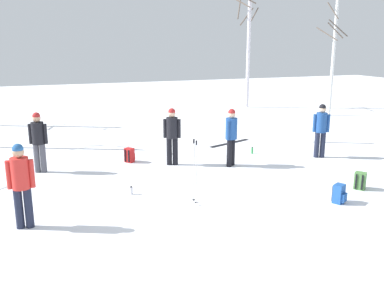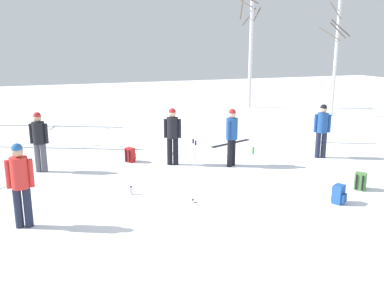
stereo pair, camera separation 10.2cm
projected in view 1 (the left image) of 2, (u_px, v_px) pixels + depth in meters
name	position (u px, v px, depth m)	size (l,w,h in m)	color
ground_plane	(231.00, 204.00, 9.45)	(60.00, 60.00, 0.00)	white
person_0	(172.00, 133.00, 12.27)	(0.48, 0.34, 1.72)	black
person_1	(321.00, 127.00, 13.08)	(0.48, 0.34, 1.72)	#1E2338
person_2	(231.00, 134.00, 12.17)	(0.44, 0.35, 1.72)	black
person_3	(38.00, 138.00, 11.55)	(0.50, 0.34, 1.72)	#4C4C56
person_4	(21.00, 181.00, 8.03)	(0.52, 0.34, 1.72)	#1E2338
ski_pair_planted_0	(314.00, 119.00, 15.09)	(0.13, 0.15, 1.75)	white
ski_pair_lying_1	(230.00, 143.00, 15.13)	(1.82, 0.83, 0.05)	black
ski_poles_0	(172.00, 132.00, 13.34)	(0.07, 0.26, 1.44)	#B2B2BC
ski_poles_1	(195.00, 170.00, 9.27)	(0.07, 0.27, 1.50)	#B2B2BC
backpack_0	(339.00, 194.00, 9.48)	(0.32, 0.34, 0.44)	#1E4C99
backpack_1	(130.00, 155.00, 12.73)	(0.34, 0.34, 0.44)	red
backpack_2	(360.00, 181.00, 10.37)	(0.34, 0.34, 0.44)	#4C7F3F
water_bottle_0	(131.00, 191.00, 10.03)	(0.07, 0.07, 0.21)	silver
water_bottle_1	(252.00, 150.00, 13.71)	(0.07, 0.07, 0.23)	green
birch_tree_2	(248.00, 43.00, 22.74)	(1.39, 1.76, 6.64)	silver
birch_tree_3	(333.00, 56.00, 20.19)	(1.04, 1.24, 5.58)	silver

